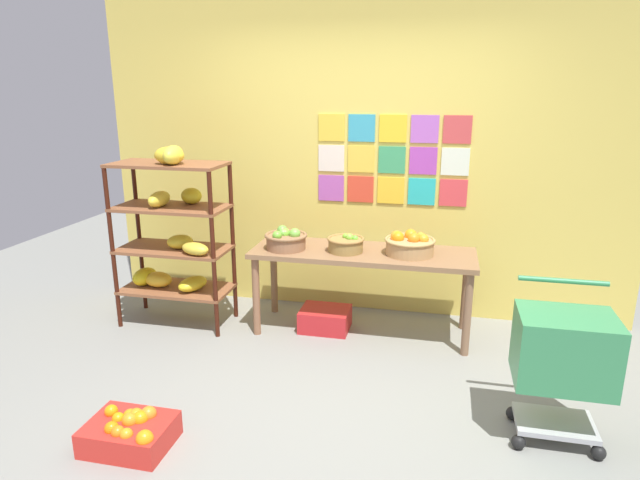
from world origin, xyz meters
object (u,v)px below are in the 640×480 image
banana_shelf_unit (173,229)px  produce_crate_under_table (325,319)px  display_table (363,261)px  shopping_cart (563,354)px  orange_crate_foreground (130,432)px  fruit_basket_back_right (286,239)px  fruit_basket_centre (346,244)px  fruit_basket_right (409,244)px

banana_shelf_unit → produce_crate_under_table: 1.47m
display_table → shopping_cart: bearing=-42.3°
orange_crate_foreground → display_table: bearing=59.6°
display_table → shopping_cart: shopping_cart is taller
banana_shelf_unit → fruit_basket_back_right: (0.95, 0.09, -0.06)m
orange_crate_foreground → fruit_basket_back_right: bearing=75.9°
display_table → fruit_basket_back_right: size_ratio=5.16×
display_table → fruit_basket_centre: size_ratio=5.99×
display_table → shopping_cart: (1.30, -1.18, -0.08)m
fruit_basket_right → orange_crate_foreground: size_ratio=0.84×
fruit_basket_back_right → fruit_basket_right: fruit_basket_right is taller
fruit_basket_back_right → produce_crate_under_table: (0.32, 0.05, -0.69)m
produce_crate_under_table → orange_crate_foreground: bearing=-112.9°
display_table → fruit_basket_back_right: fruit_basket_back_right is taller
display_table → orange_crate_foreground: bearing=-120.4°
display_table → banana_shelf_unit: bearing=-174.1°
fruit_basket_back_right → shopping_cart: size_ratio=0.38×
orange_crate_foreground → shopping_cart: 2.46m
shopping_cart → fruit_basket_centre: bearing=133.6°
display_table → orange_crate_foreground: size_ratio=3.80×
fruit_basket_back_right → fruit_basket_right: bearing=3.9°
banana_shelf_unit → shopping_cart: size_ratio=1.69×
shopping_cart → banana_shelf_unit: bearing=152.5°
fruit_basket_centre → display_table: bearing=20.7°
fruit_basket_right → orange_crate_foreground: 2.37m
banana_shelf_unit → orange_crate_foreground: banana_shelf_unit is taller
fruit_basket_right → display_table: bearing=178.4°
fruit_basket_back_right → fruit_basket_centre: 0.49m
banana_shelf_unit → shopping_cart: bearing=-19.6°
display_table → orange_crate_foreground: display_table is taller
banana_shelf_unit → display_table: bearing=5.9°
banana_shelf_unit → display_table: (1.56, 0.16, -0.22)m
fruit_basket_right → fruit_basket_back_right: bearing=-176.1°
banana_shelf_unit → fruit_basket_centre: bearing=4.5°
produce_crate_under_table → orange_crate_foreground: orange_crate_foreground is taller
fruit_basket_right → shopping_cart: shopping_cart is taller
fruit_basket_back_right → fruit_basket_right: 0.98m
fruit_basket_centre → shopping_cart: bearing=-38.4°
display_table → fruit_basket_right: 0.40m
fruit_basket_back_right → fruit_basket_right: (0.98, 0.07, 0.00)m
fruit_basket_right → shopping_cart: 1.51m
fruit_basket_right → produce_crate_under_table: bearing=-178.4°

